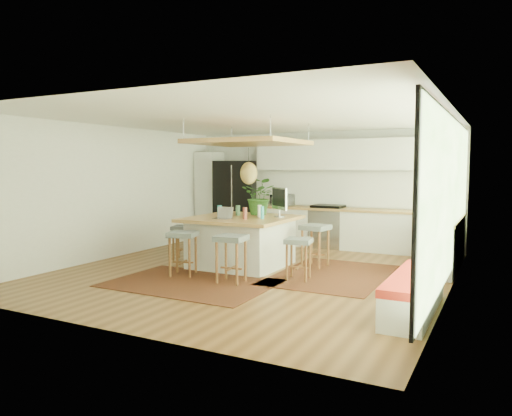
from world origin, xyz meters
The scene contains 37 objects.
floor centered at (0.00, 0.00, 0.00)m, with size 7.00×7.00×0.00m, color #533317.
ceiling centered at (0.00, 0.00, 2.70)m, with size 7.00×7.00×0.00m, color white.
wall_back centered at (0.00, 3.50, 1.35)m, with size 6.50×6.50×0.00m, color silver.
wall_front centered at (0.00, -3.50, 1.35)m, with size 6.50×6.50×0.00m, color silver.
wall_left centered at (-3.25, 0.00, 1.35)m, with size 7.00×7.00×0.00m, color silver.
wall_right centered at (3.25, 0.00, 1.35)m, with size 7.00×7.00×0.00m, color silver.
window_wall centered at (3.22, 0.00, 1.40)m, with size 0.10×6.20×2.60m, color black, non-canonical shape.
pantry centered at (-2.95, 3.18, 1.12)m, with size 0.55×0.60×2.25m, color silver.
back_counter_base centered at (0.55, 3.18, 0.44)m, with size 4.20×0.60×0.88m, color silver.
back_counter_top centered at (0.55, 3.18, 0.90)m, with size 4.24×0.64×0.05m, color olive.
backsplash centered at (0.55, 3.48, 1.35)m, with size 4.20×0.02×0.80m, color white.
upper_cabinets centered at (0.55, 3.32, 2.15)m, with size 4.20×0.34×0.70m, color silver.
range centered at (0.30, 3.18, 0.50)m, with size 0.76×0.62×1.00m, color #A5A5AA, non-canonical shape.
right_counter_base centered at (2.93, 2.00, 0.44)m, with size 0.60×2.50×0.88m, color silver.
right_counter_top centered at (2.93, 2.00, 0.90)m, with size 0.64×2.54×0.05m, color olive.
window_bench centered at (2.95, -1.20, 0.25)m, with size 0.52×2.00×0.50m, color silver, non-canonical shape.
ceiling_panel centered at (-0.30, 0.40, 2.05)m, with size 1.86×1.86×0.80m, color olive, non-canonical shape.
rug_near centered at (-0.49, -1.20, 0.01)m, with size 2.60×1.80×0.01m, color black.
rug_right centered at (1.32, 0.43, 0.01)m, with size 1.80×2.60×0.01m, color black.
fridge centered at (-2.17, 3.20, 0.93)m, with size 1.00×0.79×2.02m, color black, non-canonical shape.
island centered at (-0.45, 0.39, 0.47)m, with size 1.85×1.85×0.93m, color olive, non-canonical shape.
stool_near_left centered at (-0.93, -0.81, 0.35)m, with size 0.45×0.45×0.77m, color #52595A, non-canonical shape.
stool_near_right centered at (0.06, -0.87, 0.35)m, with size 0.46×0.46×0.77m, color #52595A, non-canonical shape.
stool_right_front centered at (0.95, -0.21, 0.35)m, with size 0.41×0.41×0.70m, color #52595A, non-canonical shape.
stool_right_back centered at (0.82, 0.93, 0.35)m, with size 0.47×0.47×0.79m, color #52595A, non-canonical shape.
stool_left_side centered at (-1.81, 0.41, 0.35)m, with size 0.41×0.41×0.69m, color #52595A, non-canonical shape.
laptop centered at (-0.58, -0.08, 1.05)m, with size 0.31×0.33×0.23m, color #A5A5AA, non-canonical shape.
monitor centered at (0.19, 0.71, 1.19)m, with size 0.60×0.22×0.56m, color #A5A5AA, non-canonical shape.
microwave centered at (-0.85, 3.16, 1.10)m, with size 0.51×0.28×0.35m, color #A5A5AA.
island_plant centered at (-0.33, 0.92, 1.21)m, with size 0.65×0.73×0.57m, color #1E4C19.
island_bowl centered at (-1.04, 0.85, 0.95)m, with size 0.20×0.20×0.05m, color white.
island_bottle_0 centered at (-1.00, 0.49, 1.03)m, with size 0.07×0.07×0.19m, color #2DA5B5.
island_bottle_1 centered at (-0.85, 0.24, 1.03)m, with size 0.07×0.07×0.19m, color silver.
island_bottle_2 centered at (-0.20, 0.09, 1.03)m, with size 0.07×0.07×0.19m, color brown.
island_bottle_3 centered at (-0.10, 0.44, 1.03)m, with size 0.07×0.07×0.19m, color white.
island_bottle_4 centered at (-0.65, 0.64, 1.03)m, with size 0.07×0.07×0.19m, color #467551.
island_bottle_5 centered at (0.05, 0.29, 1.03)m, with size 0.07×0.07×0.19m, color #2DA5B5.
Camera 1 is at (3.94, -7.53, 1.86)m, focal length 34.03 mm.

